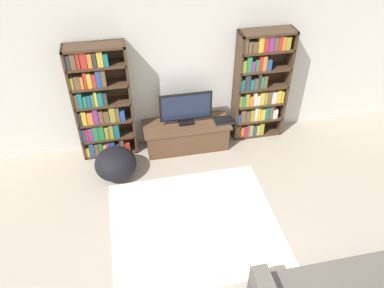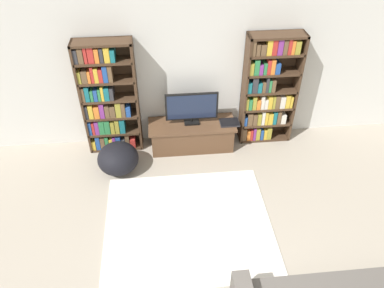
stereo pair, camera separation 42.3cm
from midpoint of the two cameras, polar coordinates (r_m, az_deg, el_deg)
name	(u,v)px [view 1 (the left image)]	position (r m, az deg, el deg)	size (l,w,h in m)	color
wall_back	(175,67)	(5.80, -4.80, 11.52)	(8.80, 0.06, 2.60)	silver
bookshelf_left	(100,105)	(5.84, -15.87, 5.71)	(0.85, 0.30, 1.85)	#422D1E
bookshelf_right	(258,86)	(6.09, 8.12, 8.69)	(0.85, 0.30, 1.85)	#422D1E
tv_stand	(187,135)	(6.12, -2.81, 1.30)	(1.39, 0.53, 0.45)	brown
television	(186,108)	(5.84, -3.01, 5.47)	(0.83, 0.16, 0.54)	black
laptop	(223,120)	(6.04, 2.82, 3.56)	(0.31, 0.24, 0.03)	#28282D
area_rug	(195,224)	(5.07, -2.02, -12.15)	(2.18, 1.88, 0.02)	white
beanbag_ottoman	(116,164)	(5.73, -13.65, -3.00)	(0.62, 0.62, 0.46)	black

